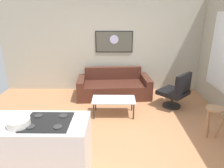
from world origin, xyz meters
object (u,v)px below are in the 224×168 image
bar_stool (214,114)px  wall_painting (114,42)px  armchair (176,91)px  couch (114,87)px  mixing_bowl (19,123)px  coffee_table (114,100)px

bar_stool → wall_painting: size_ratio=0.57×
armchair → wall_painting: (-1.52, 1.24, 1.03)m
couch → armchair: (1.52, -0.73, 0.17)m
bar_stool → mixing_bowl: size_ratio=2.15×
couch → bar_stool: bearing=-46.9°
armchair → bar_stool: bearing=-75.3°
coffee_table → armchair: bearing=14.5°
bar_stool → mixing_bowl: mixing_bowl is taller
coffee_table → armchair: (1.52, 0.39, 0.08)m
mixing_bowl → couch: bearing=69.0°
bar_stool → wall_painting: 3.24m
armchair → wall_painting: size_ratio=0.84×
coffee_table → mixing_bowl: (-1.18, -1.96, 0.57)m
wall_painting → couch: bearing=-90.3°
wall_painting → coffee_table: bearing=-90.1°
coffee_table → wall_painting: wall_painting is taller
coffee_table → mixing_bowl: bearing=-121.1°
coffee_table → armchair: armchair is taller
couch → mixing_bowl: bearing=-111.0°
bar_stool → mixing_bowl: (-3.02, -1.11, 0.46)m
couch → bar_stool: 2.71m
bar_stool → wall_painting: (-1.84, 2.48, 0.99)m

